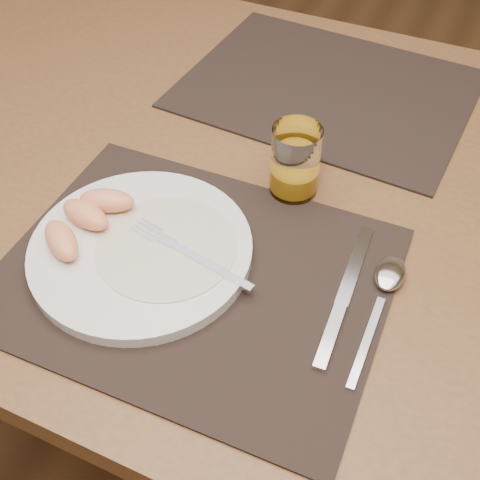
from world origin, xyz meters
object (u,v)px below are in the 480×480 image
(table, at_px, (274,212))
(juice_glass, at_px, (295,164))
(spoon, at_px, (387,283))
(fork, at_px, (181,249))
(placemat_near, at_px, (194,275))
(knife, at_px, (341,304))
(placemat_far, at_px, (327,89))
(plate, at_px, (141,249))

(table, height_order, juice_glass, juice_glass)
(spoon, bearing_deg, fork, -165.39)
(placemat_near, distance_m, knife, 0.18)
(table, distance_m, placemat_near, 0.24)
(placemat_far, xyz_separation_m, spoon, (0.20, -0.36, 0.01))
(placemat_near, height_order, fork, fork)
(knife, bearing_deg, table, 128.92)
(table, xyz_separation_m, placemat_near, (-0.02, -0.22, 0.09))
(placemat_near, relative_size, spoon, 2.35)
(placemat_near, relative_size, fork, 2.58)
(placemat_far, xyz_separation_m, knife, (0.16, -0.41, 0.00))
(plate, distance_m, spoon, 0.29)
(table, height_order, placemat_far, placemat_far)
(fork, distance_m, juice_glass, 0.19)
(placemat_near, bearing_deg, juice_glass, 74.25)
(knife, bearing_deg, spoon, 51.58)
(knife, bearing_deg, plate, -174.20)
(placemat_far, bearing_deg, fork, -95.37)
(knife, relative_size, spoon, 1.15)
(spoon, bearing_deg, juice_glass, 144.90)
(placemat_far, height_order, plate, plate)
(table, bearing_deg, placemat_near, -94.53)
(fork, relative_size, spoon, 0.91)
(placemat_near, distance_m, plate, 0.07)
(plate, height_order, fork, fork)
(placemat_near, distance_m, juice_glass, 0.20)
(fork, bearing_deg, juice_glass, 66.06)
(knife, xyz_separation_m, juice_glass, (-0.12, 0.16, 0.04))
(plate, distance_m, knife, 0.25)
(table, bearing_deg, juice_glass, -41.38)
(plate, xyz_separation_m, spoon, (0.28, 0.07, -0.00))
(knife, bearing_deg, placemat_far, 110.82)
(juice_glass, bearing_deg, table, 138.62)
(placemat_near, relative_size, placemat_far, 1.00)
(spoon, distance_m, juice_glass, 0.20)
(placemat_far, distance_m, spoon, 0.41)
(plate, xyz_separation_m, juice_glass, (0.13, 0.19, 0.04))
(placemat_near, xyz_separation_m, juice_glass, (0.05, 0.19, 0.05))
(fork, bearing_deg, placemat_near, -32.61)
(table, bearing_deg, plate, -112.51)
(placemat_far, bearing_deg, plate, -101.48)
(table, relative_size, placemat_near, 3.11)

